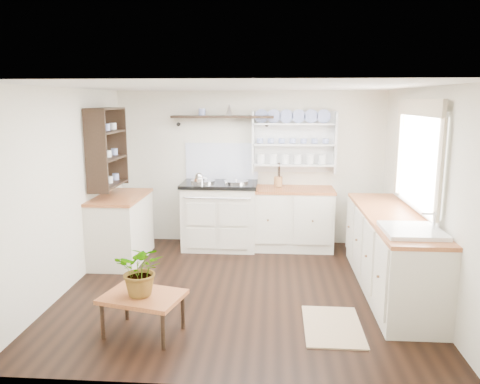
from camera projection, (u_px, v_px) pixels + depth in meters
The scene contains 19 objects.
floor at pixel (241, 289), 5.44m from camera, with size 4.00×3.80×0.01m, color black.
wall_back at pixel (250, 168), 7.08m from camera, with size 4.00×0.02×2.30m, color beige.
wall_right at pixel (425, 194), 5.08m from camera, with size 0.02×3.80×2.30m, color beige.
wall_left at pixel (68, 190), 5.36m from camera, with size 0.02×3.80×2.30m, color beige.
ceiling at pixel (241, 87), 5.00m from camera, with size 4.00×3.80×0.01m, color white.
window at pixel (418, 155), 5.15m from camera, with size 0.08×1.55×1.22m.
aga_cooker at pixel (220, 214), 6.92m from camera, with size 1.10×0.76×1.01m.
back_cabinets at pixel (289, 218), 6.88m from camera, with size 1.27×0.63×0.90m.
right_cabinets at pixel (390, 252), 5.33m from camera, with size 0.62×2.43×0.90m.
belfast_sink at pixel (411, 243), 4.53m from camera, with size 0.55×0.60×0.45m.
left_cabinets at pixel (121, 227), 6.36m from camera, with size 0.62×1.13×0.90m.
plate_rack at pixel (294, 142), 6.92m from camera, with size 1.20×0.22×0.90m.
high_shelf at pixel (223, 118), 6.84m from camera, with size 1.50×0.29×0.16m.
left_shelving at pixel (107, 147), 6.16m from camera, with size 0.28×0.80×1.05m, color black.
kettle at pixel (199, 180), 6.72m from camera, with size 0.17×0.17×0.20m, color silver, non-canonical shape.
utensil_crock at pixel (278, 182), 6.87m from camera, with size 0.12×0.12×0.14m, color #9D6839.
center_table at pixel (143, 299), 4.33m from camera, with size 0.82×0.67×0.39m.
potted_plant at pixel (142, 270), 4.28m from camera, with size 0.44×0.38×0.49m, color #3F7233.
floor_rug at pixel (333, 326), 4.52m from camera, with size 0.55×0.85×0.02m, color #7F5F49.
Camera 1 is at (0.35, -5.11, 2.15)m, focal length 35.00 mm.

